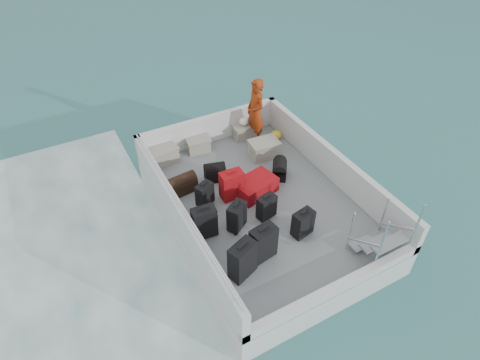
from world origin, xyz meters
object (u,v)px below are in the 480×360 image
(suitcase_4, at_px, (237,217))
(crate_1, at_px, (198,145))
(crate_2, at_px, (244,131))
(suitcase_6, at_px, (303,224))
(passenger, at_px, (255,112))
(suitcase_1, at_px, (204,222))
(suitcase_5, at_px, (232,185))
(suitcase_2, at_px, (205,195))
(suitcase_8, at_px, (255,186))
(suitcase_7, at_px, (266,207))
(suitcase_3, at_px, (263,243))
(suitcase_0, at_px, (243,260))
(crate_3, at_px, (264,149))
(crate_0, at_px, (164,155))

(suitcase_4, distance_m, crate_1, 2.63)
(crate_1, bearing_deg, crate_2, 0.00)
(suitcase_6, relative_size, crate_1, 1.07)
(suitcase_4, xyz_separation_m, passenger, (1.74, 2.33, 0.52))
(suitcase_1, height_order, passenger, passenger)
(suitcase_5, distance_m, suitcase_6, 1.66)
(crate_2, bearing_deg, suitcase_6, -100.29)
(suitcase_5, bearing_deg, crate_2, 56.38)
(suitcase_2, bearing_deg, suitcase_8, -31.69)
(suitcase_4, relative_size, suitcase_5, 0.90)
(suitcase_5, height_order, suitcase_6, suitcase_5)
(suitcase_5, bearing_deg, crate_1, 89.91)
(suitcase_2, relative_size, suitcase_7, 0.98)
(suitcase_2, distance_m, passenger, 2.54)
(suitcase_3, relative_size, suitcase_5, 1.09)
(suitcase_2, relative_size, suitcase_3, 0.73)
(crate_1, distance_m, passenger, 1.54)
(suitcase_6, distance_m, suitcase_8, 1.43)
(crate_2, xyz_separation_m, passenger, (0.15, -0.27, 0.64))
(suitcase_0, relative_size, suitcase_3, 1.04)
(suitcase_4, xyz_separation_m, crate_1, (0.36, 2.60, -0.13))
(crate_2, bearing_deg, suitcase_3, -113.84)
(suitcase_1, relative_size, crate_3, 1.04)
(suitcase_3, bearing_deg, crate_2, 56.98)
(crate_0, bearing_deg, passenger, -6.36)
(suitcase_0, xyz_separation_m, suitcase_4, (0.42, 0.99, -0.07))
(suitcase_2, xyz_separation_m, crate_1, (0.62, 1.73, -0.10))
(suitcase_8, distance_m, crate_3, 1.28)
(suitcase_8, height_order, crate_0, crate_0)
(suitcase_7, height_order, crate_3, suitcase_7)
(suitcase_0, bearing_deg, suitcase_1, 79.34)
(suitcase_0, distance_m, suitcase_8, 2.09)
(suitcase_0, relative_size, crate_1, 1.40)
(suitcase_7, distance_m, suitcase_8, 0.74)
(suitcase_6, bearing_deg, suitcase_5, 103.46)
(suitcase_7, distance_m, crate_0, 2.85)
(suitcase_0, relative_size, crate_3, 1.15)
(suitcase_4, height_order, suitcase_5, suitcase_5)
(suitcase_7, bearing_deg, crate_1, 83.93)
(suitcase_8, bearing_deg, suitcase_7, 154.49)
(suitcase_3, bearing_deg, crate_3, 49.45)
(suitcase_2, bearing_deg, passenger, 14.14)
(crate_0, relative_size, crate_2, 1.13)
(suitcase_3, bearing_deg, suitcase_7, 45.99)
(suitcase_5, height_order, crate_2, suitcase_5)
(crate_1, bearing_deg, crate_0, -178.70)
(suitcase_0, xyz_separation_m, suitcase_2, (0.16, 1.86, -0.11))
(suitcase_1, height_order, suitcase_4, suitcase_1)
(suitcase_5, bearing_deg, suitcase_6, -64.30)
(suitcase_0, height_order, crate_3, suitcase_0)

